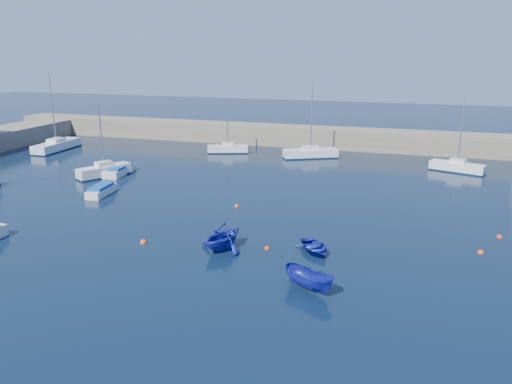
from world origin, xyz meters
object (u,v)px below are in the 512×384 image
(sailboat_4, at_px, (57,146))
(dinghy_left, at_px, (222,236))
(sailboat_5, at_px, (228,149))
(sailboat_7, at_px, (457,167))
(dinghy_center, at_px, (315,248))
(motorboat_2, at_px, (119,170))
(dinghy_right, at_px, (309,280))
(sailboat_6, at_px, (310,153))
(sailboat_3, at_px, (104,171))
(motorboat_1, at_px, (101,190))

(sailboat_4, relative_size, dinghy_left, 2.79)
(sailboat_5, height_order, sailboat_7, sailboat_7)
(sailboat_5, relative_size, dinghy_center, 2.29)
(motorboat_2, height_order, dinghy_left, dinghy_left)
(dinghy_right, bearing_deg, sailboat_4, 81.53)
(dinghy_center, bearing_deg, sailboat_7, 33.73)
(sailboat_6, xyz_separation_m, dinghy_left, (0.31, -30.89, 0.36))
(sailboat_6, relative_size, dinghy_center, 2.91)
(sailboat_7, xyz_separation_m, dinghy_left, (-16.56, -28.41, 0.38))
(sailboat_3, relative_size, dinghy_center, 2.53)
(dinghy_center, bearing_deg, sailboat_6, 67.15)
(sailboat_4, bearing_deg, dinghy_right, -38.30)
(sailboat_7, height_order, dinghy_left, sailboat_7)
(sailboat_6, xyz_separation_m, motorboat_2, (-17.95, -14.60, -0.14))
(sailboat_7, bearing_deg, dinghy_right, -177.03)
(motorboat_1, relative_size, motorboat_2, 0.80)
(motorboat_2, xyz_separation_m, dinghy_right, (25.04, -20.41, 0.19))
(sailboat_6, xyz_separation_m, dinghy_center, (6.32, -29.49, -0.28))
(sailboat_3, distance_m, dinghy_right, 32.20)
(dinghy_left, distance_m, dinghy_right, 7.94)
(sailboat_4, height_order, dinghy_left, sailboat_4)
(sailboat_3, distance_m, motorboat_2, 1.67)
(sailboat_5, xyz_separation_m, dinghy_right, (17.96, -34.77, 0.10))
(motorboat_1, bearing_deg, dinghy_left, -36.34)
(motorboat_1, bearing_deg, dinghy_right, -36.80)
(sailboat_4, distance_m, dinghy_left, 42.05)
(sailboat_6, height_order, motorboat_2, sailboat_6)
(sailboat_6, height_order, motorboat_1, sailboat_6)
(sailboat_4, height_order, sailboat_6, sailboat_4)
(sailboat_5, distance_m, sailboat_6, 10.88)
(sailboat_3, height_order, motorboat_1, sailboat_3)
(sailboat_6, distance_m, sailboat_7, 17.05)
(sailboat_7, relative_size, dinghy_center, 2.52)
(sailboat_5, xyz_separation_m, sailboat_6, (10.88, 0.24, 0.05))
(dinghy_center, bearing_deg, motorboat_2, 113.55)
(motorboat_2, bearing_deg, dinghy_right, -44.94)
(sailboat_6, relative_size, dinghy_right, 2.66)
(sailboat_6, distance_m, dinghy_center, 30.16)
(sailboat_4, bearing_deg, dinghy_center, -33.33)
(sailboat_7, xyz_separation_m, motorboat_1, (-32.03, -19.54, -0.14))
(dinghy_left, bearing_deg, motorboat_1, 168.76)
(sailboat_4, distance_m, sailboat_5, 22.98)
(sailboat_5, bearing_deg, dinghy_right, -171.80)
(motorboat_2, relative_size, dinghy_right, 1.46)
(sailboat_4, height_order, sailboat_5, sailboat_4)
(sailboat_3, bearing_deg, dinghy_right, -7.04)
(sailboat_5, bearing_deg, motorboat_1, 149.73)
(sailboat_7, height_order, motorboat_1, sailboat_7)
(sailboat_3, bearing_deg, sailboat_7, 49.89)
(sailboat_3, relative_size, dinghy_left, 2.11)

